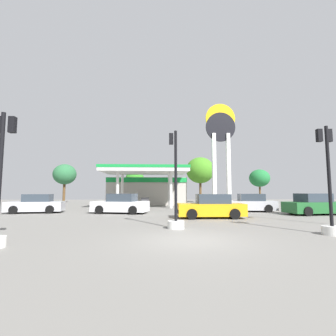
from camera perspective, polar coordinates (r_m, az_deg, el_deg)
The scene contains 14 objects.
ground_plane at distance 9.70m, azimuth 5.05°, elevation -16.31°, with size 90.00×90.00×0.00m, color slate.
gas_station at distance 34.23m, azimuth -4.81°, elevation -4.83°, with size 10.45×13.36×4.59m.
station_pole_sign at distance 29.49m, azimuth 12.13°, elevation 5.91°, with size 3.46×0.56×12.10m.
car_0 at distance 22.68m, azimuth 30.87°, elevation -7.38°, with size 4.83×2.55×1.65m.
car_1 at distance 21.11m, azimuth -10.90°, elevation -8.27°, with size 4.86×2.86×1.63m.
car_2 at distance 23.92m, azimuth -28.24°, elevation -7.43°, with size 4.64×2.52×1.58m.
car_3 at distance 17.48m, azimuth 9.88°, elevation -8.90°, with size 4.58×2.11×1.64m.
car_4 at distance 23.63m, azimuth 18.40°, elevation -7.81°, with size 4.65×2.43×1.60m.
traffic_signal_1 at distance 12.70m, azimuth 33.42°, elevation -6.53°, with size 0.81×0.81×4.69m.
traffic_signal_2 at distance 12.36m, azimuth 1.73°, elevation -8.63°, with size 0.83×0.83×4.91m.
tree_0 at distance 42.55m, azimuth -22.82°, elevation -1.40°, with size 3.57×3.57×6.12m.
tree_1 at distance 41.00m, azimuth -7.72°, elevation -2.81°, with size 3.14×3.14×5.26m.
tree_2 at distance 40.16m, azimuth 7.46°, elevation -0.55°, with size 4.54×4.54×7.30m.
tree_3 at distance 43.71m, azimuth 20.44°, elevation -2.23°, with size 3.34×3.34×5.43m.
Camera 1 is at (-1.20, -9.44, 1.85)m, focal length 26.30 mm.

